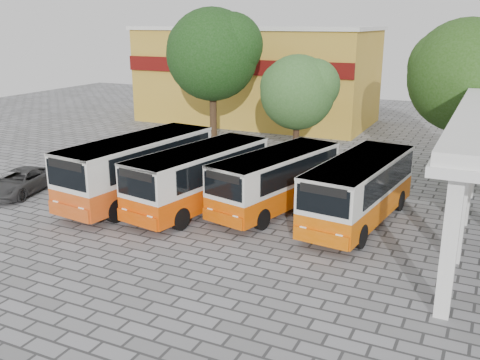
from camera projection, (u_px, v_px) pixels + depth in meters
The scene contains 10 objects.
ground at pixel (245, 243), 21.87m from camera, with size 90.00×90.00×0.00m, color slate.
shophouse_block at pixel (257, 74), 47.70m from camera, with size 20.40×10.40×8.30m.
bus_far_left at pixel (138, 165), 26.50m from camera, with size 3.74×9.11×3.19m.
bus_centre_left at pixel (199, 175), 25.39m from camera, with size 3.85×8.48×2.93m.
bus_centre_right at pixel (276, 177), 25.27m from camera, with size 4.08×8.12×2.78m.
bus_far_right at pixel (359, 187), 23.56m from camera, with size 3.38×8.31×2.91m.
tree_left at pixel (214, 51), 37.40m from camera, with size 6.79×6.46×9.71m.
tree_middle at pixel (299, 90), 33.04m from camera, with size 4.87×4.64×6.80m.
tree_right at pixel (468, 72), 30.33m from camera, with size 6.84×6.51×8.97m.
parked_car at pixel (20, 182), 28.00m from camera, with size 2.09×4.53×1.26m, color #313132.
Camera 1 is at (8.57, -18.33, 8.69)m, focal length 40.00 mm.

